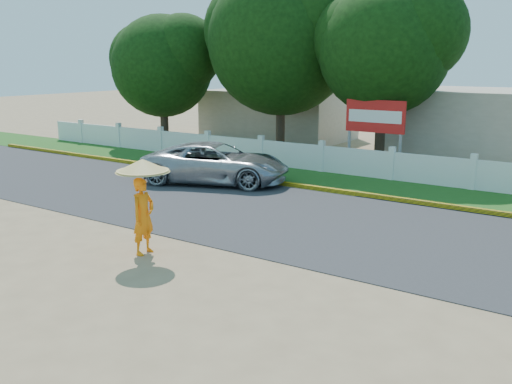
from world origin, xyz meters
TOP-DOWN VIEW (x-y plane):
  - ground at (0.00, 0.00)m, footprint 120.00×120.00m
  - road at (0.00, 4.50)m, footprint 60.00×7.00m
  - grass_verge at (0.00, 9.75)m, footprint 60.00×3.50m
  - curb at (0.00, 8.05)m, footprint 40.00×0.18m
  - fence at (0.00, 11.20)m, footprint 40.00×0.10m
  - building_far at (-10.00, 19.00)m, footprint 8.00×5.00m
  - vehicle at (-5.25, 7.06)m, footprint 5.96×4.24m
  - monk_with_parasol at (-1.68, -0.22)m, footprint 1.26×1.26m
  - billboard at (-1.21, 12.30)m, footprint 2.50×0.13m
  - tree_row at (0.05, 14.27)m, footprint 35.77×7.59m

SIDE VIEW (x-z plane):
  - ground at x=0.00m, z-range 0.00..0.00m
  - road at x=0.00m, z-range 0.00..0.02m
  - grass_verge at x=0.00m, z-range 0.00..0.03m
  - curb at x=0.00m, z-range 0.00..0.16m
  - fence at x=0.00m, z-range 0.00..1.10m
  - vehicle at x=-5.25m, z-range 0.00..1.51m
  - building_far at x=-10.00m, z-range 0.00..2.80m
  - monk_with_parasol at x=-1.68m, z-range 0.35..2.64m
  - billboard at x=-1.21m, z-range 0.67..3.62m
  - tree_row at x=0.05m, z-range 0.58..9.55m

